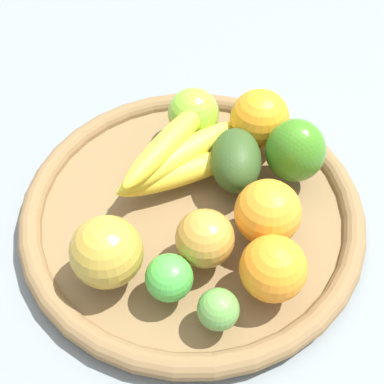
# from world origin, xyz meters

# --- Properties ---
(ground_plane) EXTENTS (2.40, 2.40, 0.00)m
(ground_plane) POSITION_xyz_m (0.00, 0.00, 0.00)
(ground_plane) COLOR slate
(ground_plane) RESTS_ON ground
(basket) EXTENTS (0.43, 0.43, 0.03)m
(basket) POSITION_xyz_m (0.00, 0.00, 0.02)
(basket) COLOR brown
(basket) RESTS_ON ground_plane
(apple_0) EXTENTS (0.10, 0.10, 0.07)m
(apple_0) POSITION_xyz_m (0.12, 0.01, 0.07)
(apple_0) COLOR #81BC2E
(apple_0) RESTS_ON basket
(banana_bunch) EXTENTS (0.18, 0.18, 0.06)m
(banana_bunch) POSITION_xyz_m (0.05, 0.02, 0.06)
(banana_bunch) COLOR yellow
(banana_bunch) RESTS_ON basket
(apple_1) EXTENTS (0.08, 0.08, 0.07)m
(apple_1) POSITION_xyz_m (-0.07, -0.02, 0.07)
(apple_1) COLOR #B98633
(apple_1) RESTS_ON basket
(apple_2) EXTENTS (0.10, 0.10, 0.08)m
(apple_2) POSITION_xyz_m (-0.10, 0.08, 0.07)
(apple_2) COLOR #B28F31
(apple_2) RESTS_ON basket
(orange_0) EXTENTS (0.11, 0.11, 0.08)m
(orange_0) POSITION_xyz_m (-0.04, -0.09, 0.07)
(orange_0) COLOR orange
(orange_0) RESTS_ON basket
(orange_2) EXTENTS (0.09, 0.09, 0.08)m
(orange_2) POSITION_xyz_m (0.12, -0.08, 0.07)
(orange_2) COLOR orange
(orange_2) RESTS_ON basket
(bell_pepper) EXTENTS (0.09, 0.10, 0.09)m
(bell_pepper) POSITION_xyz_m (0.06, -0.12, 0.08)
(bell_pepper) COLOR #3C7E1D
(bell_pepper) RESTS_ON basket
(avocado) EXTENTS (0.10, 0.07, 0.06)m
(avocado) POSITION_xyz_m (0.05, -0.05, 0.06)
(avocado) COLOR #2E4B1E
(avocado) RESTS_ON basket
(lime_1) EXTENTS (0.06, 0.06, 0.05)m
(lime_1) POSITION_xyz_m (-0.12, 0.01, 0.06)
(lime_1) COLOR green
(lime_1) RESTS_ON basket
(orange_1) EXTENTS (0.08, 0.08, 0.07)m
(orange_1) POSITION_xyz_m (-0.11, -0.09, 0.07)
(orange_1) COLOR orange
(orange_1) RESTS_ON basket
(lime_0) EXTENTS (0.06, 0.06, 0.04)m
(lime_0) POSITION_xyz_m (-0.15, -0.04, 0.05)
(lime_0) COLOR #5A943F
(lime_0) RESTS_ON basket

